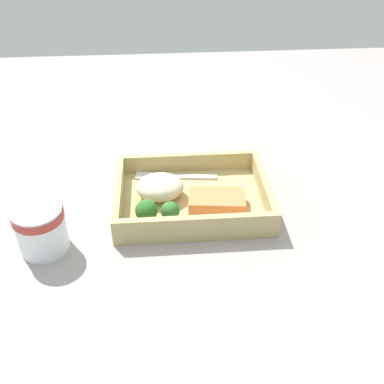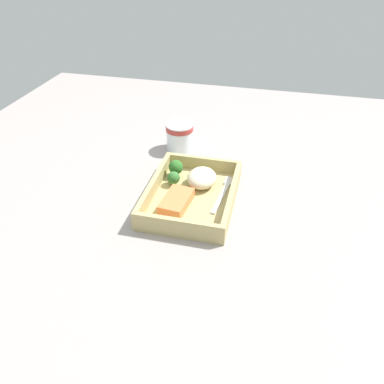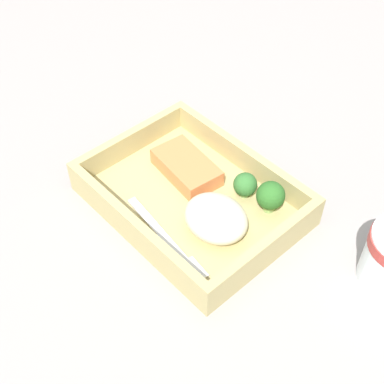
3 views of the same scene
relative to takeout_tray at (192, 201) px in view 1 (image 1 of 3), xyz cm
name	(u,v)px [view 1 (image 1 of 3)]	position (x,y,z in cm)	size (l,w,h in cm)	color
ground_plane	(192,208)	(0.00, 0.00, -1.60)	(160.00, 160.00, 2.00)	gray
takeout_tray	(192,201)	(0.00, 0.00, 0.00)	(27.34, 20.41, 1.20)	tan
tray_rim	(192,191)	(0.00, 0.00, 2.40)	(27.34, 20.41, 3.59)	tan
salmon_fillet	(217,201)	(-4.17, 2.76, 1.83)	(9.80, 5.61, 2.46)	#EC7C46
mashed_potatoes	(160,187)	(5.71, -1.16, 2.67)	(8.59, 7.31, 4.14)	beige
broccoli_floret_1	(146,211)	(8.08, 6.23, 3.22)	(3.75, 3.75, 4.61)	#87AC5F
broccoli_floret_2	(170,211)	(4.11, 5.76, 2.59)	(3.21, 3.21, 3.67)	#82A964
fork	(171,176)	(3.61, -7.13, 0.82)	(15.88, 3.47, 0.44)	silver
paper_cup	(40,227)	(24.61, 9.62, 3.83)	(8.03, 8.03, 7.95)	white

